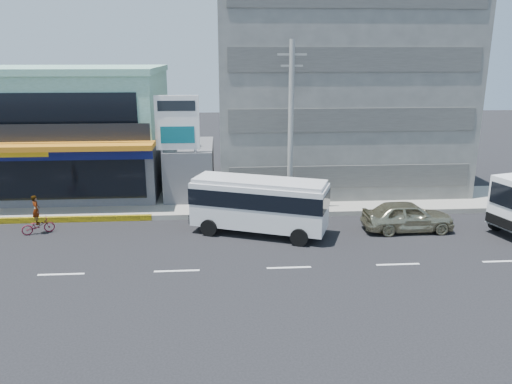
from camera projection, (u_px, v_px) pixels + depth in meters
ground at (177, 271)px, 22.02m from camera, size 120.00×120.00×0.00m
sidewalk at (269, 203)px, 31.44m from camera, size 70.00×5.00×0.30m
shop_building at (72, 133)px, 33.79m from camera, size 12.40×11.70×8.00m
concrete_building at (333, 86)px, 35.20m from camera, size 16.00×12.00×14.00m
gap_structure at (191, 170)px, 33.07m from camera, size 3.00×6.00×3.50m
satellite_dish at (189, 146)px, 31.61m from camera, size 1.50×1.50×0.15m
billboard at (177, 129)px, 29.49m from camera, size 2.60×0.18×6.90m
utility_pole_near at (291, 129)px, 28.14m from camera, size 1.60×0.30×10.00m
minibus at (259, 202)px, 26.11m from camera, size 7.43×4.66×2.97m
sedan at (408, 216)px, 26.79m from camera, size 4.85×2.01×1.64m
motorcycle_rider at (38, 221)px, 26.39m from camera, size 1.74×1.21×2.11m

